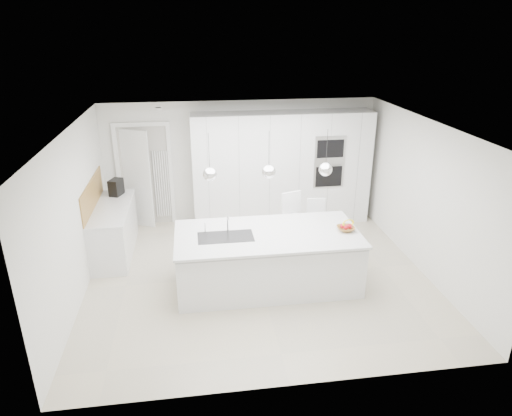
{
  "coord_description": "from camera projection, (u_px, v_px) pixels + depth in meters",
  "views": [
    {
      "loc": [
        -0.98,
        -6.52,
        3.89
      ],
      "look_at": [
        0.0,
        0.3,
        1.1
      ],
      "focal_mm": 32.0,
      "sensor_mm": 36.0,
      "label": 1
    }
  ],
  "objects": [
    {
      "name": "island_tap",
      "position": [
        228.0,
        222.0,
        7.02
      ],
      "size": [
        0.02,
        0.02,
        0.3
      ],
      "primitive_type": "cylinder",
      "color": "white",
      "rests_on": "island_worktop"
    },
    {
      "name": "left_base_cabinets",
      "position": [
        114.0,
        231.0,
        8.19
      ],
      "size": [
        0.6,
        1.8,
        0.86
      ],
      "primitive_type": "cube",
      "color": "white",
      "rests_on": "floor"
    },
    {
      "name": "bar_stool_left",
      "position": [
        292.0,
        227.0,
        7.97
      ],
      "size": [
        0.54,
        0.64,
        1.18
      ],
      "primitive_type": null,
      "rotation": [
        0.0,
        0.0,
        0.32
      ],
      "color": "white",
      "rests_on": "floor"
    },
    {
      "name": "wall_left",
      "position": [
        75.0,
        216.0,
        6.74
      ],
      "size": [
        0.0,
        5.0,
        5.0
      ],
      "primitive_type": "plane",
      "rotation": [
        1.57,
        0.0,
        1.57
      ],
      "color": "silver",
      "rests_on": "ground"
    },
    {
      "name": "island_worktop",
      "position": [
        267.0,
        234.0,
        7.03
      ],
      "size": [
        2.84,
        1.4,
        0.04
      ],
      "primitive_type": "cube",
      "color": "silver",
      "rests_on": "island_base"
    },
    {
      "name": "wall_back",
      "position": [
        241.0,
        162.0,
        9.4
      ],
      "size": [
        5.5,
        0.0,
        5.5
      ],
      "primitive_type": "plane",
      "rotation": [
        1.57,
        0.0,
        0.0
      ],
      "color": "silver",
      "rests_on": "ground"
    },
    {
      "name": "oven_stack",
      "position": [
        330.0,
        162.0,
        9.02
      ],
      "size": [
        0.62,
        0.04,
        1.05
      ],
      "primitive_type": null,
      "color": "#A5A5A8",
      "rests_on": "tall_cabinets"
    },
    {
      "name": "island_sink",
      "position": [
        226.0,
        242.0,
        6.92
      ],
      "size": [
        0.84,
        0.44,
        0.18
      ],
      "primitive_type": null,
      "color": "#3F3F42",
      "rests_on": "island_worktop"
    },
    {
      "name": "pendant_right",
      "position": [
        326.0,
        169.0,
        6.71
      ],
      "size": [
        0.2,
        0.2,
        0.2
      ],
      "primitive_type": "sphere",
      "color": "white",
      "rests_on": "ceiling"
    },
    {
      "name": "espresso_machine",
      "position": [
        116.0,
        187.0,
        8.52
      ],
      "size": [
        0.27,
        0.33,
        0.31
      ],
      "primitive_type": "cube",
      "rotation": [
        0.0,
        0.0,
        -0.37
      ],
      "color": "black",
      "rests_on": "left_worktop"
    },
    {
      "name": "oak_backsplash",
      "position": [
        92.0,
        194.0,
        7.88
      ],
      "size": [
        0.02,
        1.8,
        0.5
      ],
      "primitive_type": "cube",
      "color": "#A97A33",
      "rests_on": "wall_left"
    },
    {
      "name": "banana_bunch",
      "position": [
        348.0,
        223.0,
        7.07
      ],
      "size": [
        0.25,
        0.18,
        0.22
      ],
      "primitive_type": "torus",
      "rotation": [
        1.22,
        0.0,
        0.35
      ],
      "color": "yellow",
      "rests_on": "fruit_bowl"
    },
    {
      "name": "hallway_door",
      "position": [
        132.0,
        179.0,
        9.13
      ],
      "size": [
        0.76,
        0.38,
        2.0
      ],
      "primitive_type": "cube",
      "rotation": [
        0.0,
        0.0,
        -0.44
      ],
      "color": "white",
      "rests_on": "floor"
    },
    {
      "name": "island_base",
      "position": [
        268.0,
        261.0,
        7.15
      ],
      "size": [
        2.8,
        1.2,
        0.86
      ],
      "primitive_type": "cube",
      "color": "white",
      "rests_on": "floor"
    },
    {
      "name": "left_worktop",
      "position": [
        111.0,
        208.0,
        8.02
      ],
      "size": [
        0.62,
        1.82,
        0.04
      ],
      "primitive_type": "cube",
      "color": "silver",
      "rests_on": "left_base_cabinets"
    },
    {
      "name": "pendant_left",
      "position": [
        210.0,
        174.0,
        6.49
      ],
      "size": [
        0.2,
        0.2,
        0.2
      ],
      "primitive_type": "sphere",
      "color": "white",
      "rests_on": "ceiling"
    },
    {
      "name": "fruit_bowl",
      "position": [
        346.0,
        229.0,
        7.09
      ],
      "size": [
        0.27,
        0.27,
        0.07
      ],
      "primitive_type": "imported",
      "rotation": [
        0.0,
        0.0,
        0.0
      ],
      "color": "#A97A33",
      "rests_on": "island_worktop"
    },
    {
      "name": "doorway_frame",
      "position": [
        145.0,
        177.0,
        9.2
      ],
      "size": [
        1.11,
        0.08,
        2.13
      ],
      "primitive_type": null,
      "color": "white",
      "rests_on": "floor"
    },
    {
      "name": "apple_a",
      "position": [
        349.0,
        226.0,
        7.08
      ],
      "size": [
        0.08,
        0.08,
        0.08
      ],
      "primitive_type": "sphere",
      "color": "red",
      "rests_on": "fruit_bowl"
    },
    {
      "name": "floor",
      "position": [
        259.0,
        276.0,
        7.57
      ],
      "size": [
        5.5,
        5.5,
        0.0
      ],
      "primitive_type": "plane",
      "color": "beige",
      "rests_on": "ground"
    },
    {
      "name": "tall_cabinets",
      "position": [
        282.0,
        169.0,
        9.27
      ],
      "size": [
        3.6,
        0.6,
        2.3
      ],
      "primitive_type": "cube",
      "color": "white",
      "rests_on": "floor"
    },
    {
      "name": "apple_c",
      "position": [
        346.0,
        227.0,
        7.05
      ],
      "size": [
        0.08,
        0.08,
        0.08
      ],
      "primitive_type": "sphere",
      "color": "red",
      "rests_on": "fruit_bowl"
    },
    {
      "name": "radiator",
      "position": [
        162.0,
        184.0,
        9.3
      ],
      "size": [
        0.32,
        0.04,
        1.4
      ],
      "primitive_type": null,
      "color": "white",
      "rests_on": "floor"
    },
    {
      "name": "apple_b",
      "position": [
        342.0,
        226.0,
        7.09
      ],
      "size": [
        0.08,
        0.08,
        0.08
      ],
      "primitive_type": "sphere",
      "color": "red",
      "rests_on": "fruit_bowl"
    },
    {
      "name": "pendant_mid",
      "position": [
        269.0,
        172.0,
        6.6
      ],
      "size": [
        0.2,
        0.2,
        0.2
      ],
      "primitive_type": "sphere",
      "color": "white",
      "rests_on": "ceiling"
    },
    {
      "name": "bar_stool_right",
      "position": [
        317.0,
        228.0,
        8.13
      ],
      "size": [
        0.39,
        0.51,
        1.02
      ],
      "primitive_type": null,
      "rotation": [
        0.0,
        0.0,
        -0.13
      ],
      "color": "white",
      "rests_on": "floor"
    },
    {
      "name": "ceiling",
      "position": [
        259.0,
        127.0,
        6.64
      ],
      "size": [
        5.5,
        5.5,
        0.0
      ],
      "primitive_type": "plane",
      "rotation": [
        3.14,
        0.0,
        0.0
      ],
      "color": "white",
      "rests_on": "wall_back"
    }
  ]
}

